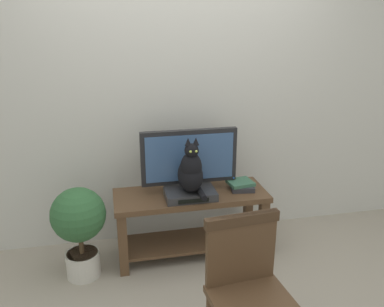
% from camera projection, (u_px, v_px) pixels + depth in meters
% --- Properties ---
extents(ground_plane, '(12.00, 12.00, 0.00)m').
position_uv_depth(ground_plane, '(204.00, 296.00, 2.84)').
color(ground_plane, gray).
extents(back_wall, '(7.00, 0.12, 2.80)m').
position_uv_depth(back_wall, '(177.00, 79.00, 3.31)').
color(back_wall, beige).
rests_on(back_wall, ground).
extents(tv_stand, '(1.23, 0.46, 0.55)m').
position_uv_depth(tv_stand, '(191.00, 213.00, 3.24)').
color(tv_stand, '#513823').
rests_on(tv_stand, ground).
extents(tv, '(0.77, 0.20, 0.51)m').
position_uv_depth(tv, '(189.00, 160.00, 3.15)').
color(tv, black).
rests_on(tv, tv_stand).
extents(media_box, '(0.39, 0.25, 0.06)m').
position_uv_depth(media_box, '(191.00, 194.00, 3.09)').
color(media_box, '#2D2D30').
rests_on(media_box, tv_stand).
extents(cat, '(0.19, 0.35, 0.44)m').
position_uv_depth(cat, '(191.00, 171.00, 3.01)').
color(cat, black).
rests_on(cat, media_box).
extents(wooden_chair, '(0.46, 0.46, 0.89)m').
position_uv_depth(wooden_chair, '(248.00, 285.00, 2.13)').
color(wooden_chair, '#513823').
rests_on(wooden_chair, ground).
extents(book_stack, '(0.22, 0.21, 0.07)m').
position_uv_depth(book_stack, '(241.00, 185.00, 3.25)').
color(book_stack, '#2D2D33').
rests_on(book_stack, tv_stand).
extents(potted_plant, '(0.40, 0.40, 0.72)m').
position_uv_depth(potted_plant, '(79.00, 223.00, 2.93)').
color(potted_plant, beige).
rests_on(potted_plant, ground).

